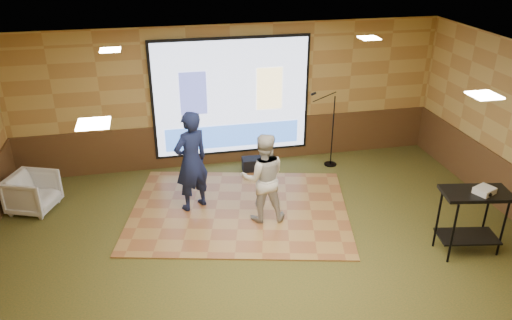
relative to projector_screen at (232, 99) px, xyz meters
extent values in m
plane|color=#323E1C|center=(0.00, -3.44, -1.47)|extent=(9.00, 9.00, 0.00)
cube|color=tan|center=(0.00, 0.06, 0.03)|extent=(9.00, 0.04, 3.00)
cube|color=beige|center=(0.00, -3.44, 1.53)|extent=(9.00, 7.00, 0.04)
cube|color=#55311C|center=(0.00, 0.04, -1.00)|extent=(9.00, 0.04, 0.95)
cube|color=black|center=(0.00, 0.01, 0.03)|extent=(3.32, 0.03, 2.52)
cube|color=silver|center=(0.00, -0.02, 0.03)|extent=(3.20, 0.02, 2.40)
cube|color=#414890|center=(-0.80, -0.03, 0.18)|extent=(0.55, 0.01, 0.90)
cube|color=#FAE091|center=(0.80, -0.03, 0.18)|extent=(0.55, 0.01, 0.90)
cube|color=blue|center=(0.00, -0.03, -0.82)|extent=(2.88, 0.01, 0.50)
cube|color=#FFE7BF|center=(-2.20, -1.64, 1.50)|extent=(0.32, 0.32, 0.02)
cube|color=#FFE7BF|center=(2.20, -1.64, 1.50)|extent=(0.32, 0.32, 0.02)
cube|color=#FFE7BF|center=(-2.20, -4.94, 1.50)|extent=(0.32, 0.32, 0.02)
cube|color=#FFE7BF|center=(2.20, -4.94, 1.50)|extent=(0.32, 0.32, 0.02)
cube|color=olive|center=(-0.23, -2.06, -1.46)|extent=(4.52, 3.82, 0.03)
imported|color=#141B3F|center=(-1.04, -1.79, -0.51)|extent=(0.81, 0.72, 1.87)
imported|color=beige|center=(0.13, -2.44, -0.64)|extent=(0.84, 0.68, 1.62)
cylinder|color=black|center=(2.68, -4.25, -0.96)|extent=(0.04, 0.04, 1.03)
cylinder|color=black|center=(3.54, -4.25, -0.96)|extent=(0.04, 0.04, 1.03)
cylinder|color=black|center=(2.68, -3.81, -0.96)|extent=(0.04, 0.04, 1.03)
cylinder|color=black|center=(3.54, -3.81, -0.96)|extent=(0.04, 0.04, 1.03)
cube|color=black|center=(3.11, -4.03, -0.42)|extent=(1.03, 0.54, 0.05)
cube|color=black|center=(3.11, -4.03, -1.20)|extent=(0.92, 0.49, 0.03)
cube|color=silver|center=(3.19, -4.10, -0.34)|extent=(0.36, 0.33, 0.10)
cylinder|color=black|center=(2.07, -0.56, -1.46)|extent=(0.27, 0.27, 0.02)
cylinder|color=black|center=(2.07, -0.56, -0.69)|extent=(0.02, 0.02, 1.57)
cylinder|color=black|center=(1.84, -0.56, 0.09)|extent=(0.50, 0.02, 0.20)
cylinder|color=black|center=(1.60, -0.56, 0.18)|extent=(0.12, 0.05, 0.08)
imported|color=gray|center=(-3.90, -1.23, -1.12)|extent=(1.00, 0.98, 0.71)
cube|color=black|center=(0.35, -0.49, -1.33)|extent=(0.48, 0.33, 0.29)
camera|label=1|loc=(-1.58, -9.85, 3.31)|focal=35.00mm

